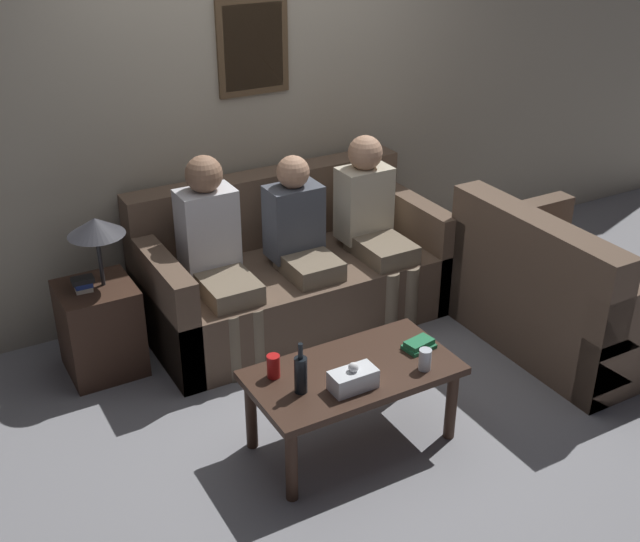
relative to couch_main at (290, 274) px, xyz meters
name	(u,v)px	position (x,y,z in m)	size (l,w,h in m)	color
ground_plane	(333,354)	(0.00, -0.56, -0.31)	(16.00, 16.00, 0.00)	gray
wall_back	(253,108)	(0.00, 0.49, 0.99)	(9.00, 0.08, 2.60)	#9E937F
couch_main	(290,274)	(0.00, 0.00, 0.00)	(1.94, 0.95, 0.92)	brown
couch_side	(566,298)	(1.33, -1.14, 0.00)	(0.95, 1.31, 0.92)	brown
coffee_table	(353,380)	(-0.34, -1.33, 0.08)	(1.06, 0.57, 0.45)	#382319
side_table_with_lamp	(100,319)	(-1.27, -0.02, 0.03)	(0.43, 0.43, 0.97)	#382319
wine_bottle	(301,374)	(-0.65, -1.36, 0.24)	(0.06, 0.06, 0.27)	black
drinking_glass	(425,359)	(-0.02, -1.50, 0.20)	(0.06, 0.06, 0.11)	silver
book_stack	(419,345)	(0.06, -1.33, 0.16)	(0.17, 0.13, 0.05)	#237547
soda_can	(273,366)	(-0.71, -1.19, 0.20)	(0.07, 0.07, 0.12)	red
tissue_box	(353,379)	(-0.42, -1.46, 0.19)	(0.23, 0.12, 0.14)	silver
person_left	(216,252)	(-0.56, -0.14, 0.35)	(0.34, 0.63, 1.23)	#756651
person_middle	(302,240)	(-0.01, -0.18, 0.31)	(0.34, 0.57, 1.14)	#756651
person_right	(373,220)	(0.52, -0.17, 0.34)	(0.34, 0.62, 1.18)	#756651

